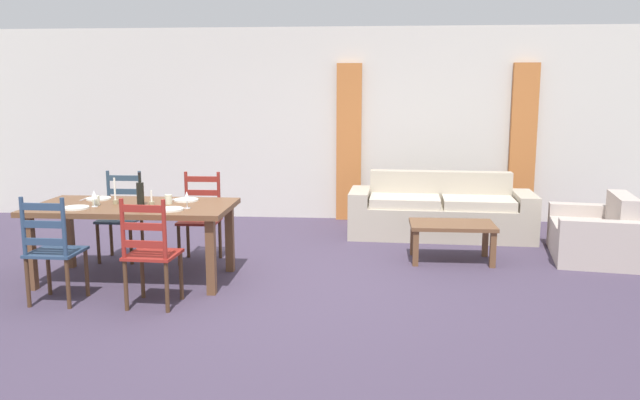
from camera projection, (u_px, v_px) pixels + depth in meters
ground_plane at (279, 286)px, 6.08m from camera, size 9.60×9.60×0.02m
wall_far at (312, 124)px, 9.09m from camera, size 9.60×0.16×2.70m
curtain_panel_left at (349, 143)px, 8.95m from camera, size 0.35×0.08×2.20m
curtain_panel_right at (523, 144)px, 8.75m from camera, size 0.35×0.08×2.20m
dining_table at (133, 213)px, 6.12m from camera, size 1.90×0.96×0.75m
dining_chair_near_left at (53, 250)px, 5.46m from camera, size 0.43×0.41×0.96m
dining_chair_near_right at (150, 253)px, 5.38m from camera, size 0.44×0.42×0.96m
dining_chair_far_left at (121, 216)px, 6.94m from camera, size 0.42×0.40×0.96m
dining_chair_far_right at (200, 217)px, 6.86m from camera, size 0.42×0.40×0.96m
dinner_plate_near_left at (76, 208)px, 5.89m from camera, size 0.24×0.24×0.02m
fork_near_left at (60, 208)px, 5.91m from camera, size 0.02×0.17×0.01m
dinner_plate_near_right at (170, 209)px, 5.82m from camera, size 0.24×0.24×0.02m
fork_near_right at (154, 210)px, 5.83m from camera, size 0.03×0.17×0.01m
dinner_plate_far_left at (99, 199)px, 6.38m from camera, size 0.24×0.24×0.02m
fork_far_left at (84, 199)px, 6.40m from camera, size 0.02×0.17×0.01m
dinner_plate_far_right at (186, 200)px, 6.31m from camera, size 0.24×0.24×0.02m
fork_far_right at (171, 200)px, 6.32m from camera, size 0.02×0.17×0.01m
wine_bottle at (140, 193)px, 6.05m from camera, size 0.07×0.07×0.32m
wine_glass_near_left at (94, 195)px, 5.98m from camera, size 0.06×0.06×0.16m
wine_glass_near_right at (187, 197)px, 5.89m from camera, size 0.06×0.06×0.16m
coffee_cup_primary at (168, 199)px, 6.13m from camera, size 0.07×0.07×0.09m
coffee_cup_secondary at (96, 201)px, 6.07m from camera, size 0.07×0.07×0.09m
candle_tall at (115, 197)px, 6.13m from camera, size 0.05×0.05×0.26m
candle_short at (152, 202)px, 6.04m from camera, size 0.05×0.05×0.15m
couch at (440, 213)px, 8.06m from camera, size 2.32×0.91×0.80m
coffee_table at (452, 229)px, 6.86m from camera, size 0.90×0.56×0.42m
armchair_upholstered at (598, 236)px, 6.98m from camera, size 0.98×1.27×0.72m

